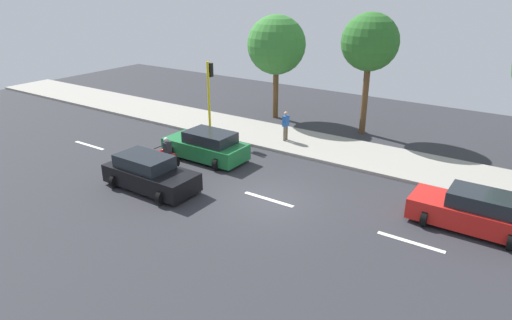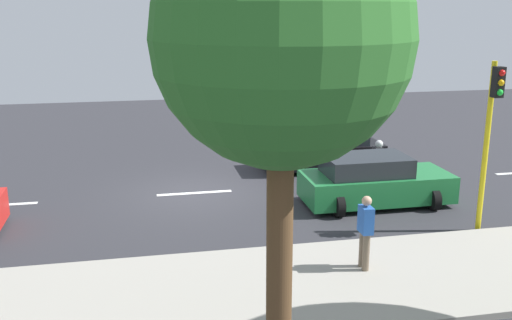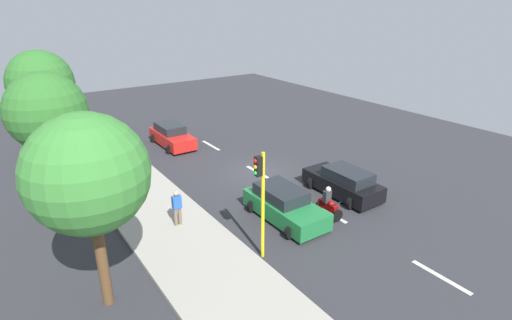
# 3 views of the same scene
# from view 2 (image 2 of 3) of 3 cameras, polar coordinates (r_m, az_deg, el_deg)

# --- Properties ---
(ground_plane) EXTENTS (40.00, 60.00, 0.10)m
(ground_plane) POSITION_cam_2_polar(r_m,az_deg,el_deg) (18.85, -6.04, -3.40)
(ground_plane) COLOR #2D2D33
(sidewalk) EXTENTS (4.00, 60.00, 0.15)m
(sidewalk) POSITION_cam_2_polar(r_m,az_deg,el_deg) (12.37, -2.74, -12.79)
(sidewalk) COLOR #9E998E
(sidewalk) RESTS_ON ground
(lane_stripe_mid) EXTENTS (0.20, 2.40, 0.01)m
(lane_stripe_mid) POSITION_cam_2_polar(r_m,az_deg,el_deg) (18.84, -6.04, -3.24)
(lane_stripe_mid) COLOR white
(lane_stripe_mid) RESTS_ON ground
(lane_stripe_south) EXTENTS (0.20, 2.40, 0.01)m
(lane_stripe_south) POSITION_cam_2_polar(r_m,az_deg,el_deg) (20.26, 11.10, -2.14)
(lane_stripe_south) COLOR white
(lane_stripe_south) RESTS_ON ground
(car_black) EXTENTS (2.24, 4.39, 1.52)m
(car_black) POSITION_cam_2_polar(r_m,az_deg,el_deg) (21.55, 6.62, 1.00)
(car_black) COLOR black
(car_black) RESTS_ON ground
(car_green) EXTENTS (2.30, 4.43, 1.52)m
(car_green) POSITION_cam_2_polar(r_m,az_deg,el_deg) (17.87, 11.44, -2.08)
(car_green) COLOR #1E7238
(car_green) RESTS_ON ground
(motorcycle) EXTENTS (0.60, 1.30, 1.53)m
(motorcycle) POSITION_cam_2_polar(r_m,az_deg,el_deg) (19.94, 12.03, -0.56)
(motorcycle) COLOR black
(motorcycle) RESTS_ON ground
(pedestrian_near_signal) EXTENTS (0.40, 0.24, 1.69)m
(pedestrian_near_signal) POSITION_cam_2_polar(r_m,az_deg,el_deg) (13.07, 10.65, -6.75)
(pedestrian_near_signal) COLOR #72604C
(pedestrian_near_signal) RESTS_ON sidewalk
(traffic_light_corner) EXTENTS (0.49, 0.24, 4.50)m
(traffic_light_corner) POSITION_cam_2_polar(r_m,az_deg,el_deg) (15.93, 21.99, 3.31)
(traffic_light_corner) COLOR yellow
(traffic_light_corner) RESTS_ON ground
(street_tree_north) EXTENTS (3.28, 3.28, 7.06)m
(street_tree_north) POSITION_cam_2_polar(r_m,az_deg,el_deg) (7.34, 2.54, 11.45)
(street_tree_north) COLOR brown
(street_tree_north) RESTS_ON ground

